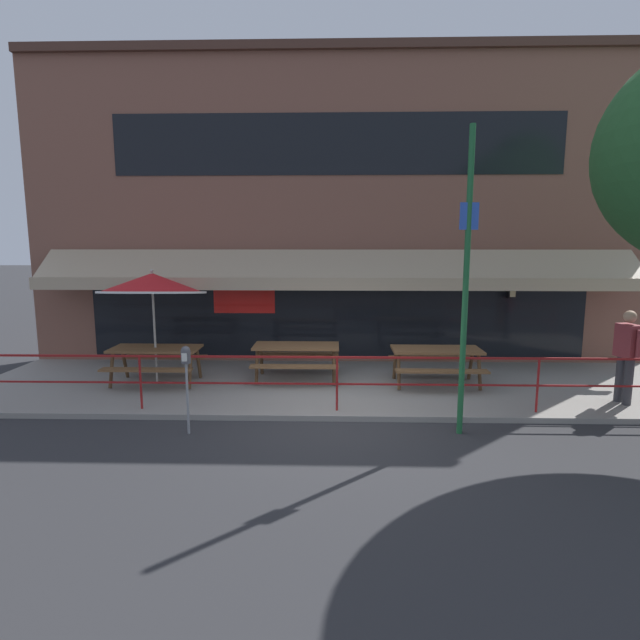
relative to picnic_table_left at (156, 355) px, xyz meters
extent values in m
plane|color=#2D2D30|center=(3.75, -1.90, -0.71)|extent=(120.00, 120.00, 0.00)
cube|color=gray|center=(3.75, 0.10, -0.66)|extent=(15.00, 4.00, 0.10)
cube|color=brown|center=(3.75, 2.35, 2.96)|extent=(15.00, 0.50, 7.33)
cube|color=black|center=(3.75, 2.09, 4.57)|extent=(10.50, 0.02, 1.40)
cube|color=#4C3027|center=(3.75, 2.29, 6.73)|extent=(15.00, 0.62, 0.20)
cube|color=black|center=(3.75, 2.09, 0.64)|extent=(12.00, 0.02, 2.30)
cube|color=red|center=(1.50, 2.07, 0.94)|extent=(1.50, 0.02, 0.70)
cube|color=tan|center=(3.75, 1.55, 1.79)|extent=(13.80, 0.92, 0.70)
cube|color=tan|center=(3.75, 1.04, 1.39)|extent=(13.80, 0.08, 0.28)
cube|color=black|center=(7.87, 1.96, 1.32)|extent=(0.04, 0.28, 0.04)
cube|color=black|center=(7.87, 1.82, 1.14)|extent=(0.18, 0.18, 0.28)
cube|color=beige|center=(7.87, 1.82, 1.14)|extent=(0.13, 0.19, 0.20)
cylinder|color=maroon|center=(0.30, -1.60, -0.13)|extent=(0.04, 0.04, 0.95)
cylinder|color=maroon|center=(3.75, -1.60, -0.13)|extent=(0.04, 0.04, 0.95)
cylinder|color=maroon|center=(7.20, -1.60, -0.13)|extent=(0.04, 0.04, 0.95)
cube|color=maroon|center=(3.75, -1.60, 0.34)|extent=(13.80, 0.04, 0.04)
cube|color=maroon|center=(3.75, -1.60, -0.13)|extent=(13.80, 0.03, 0.03)
cube|color=brown|center=(0.00, 0.00, 0.13)|extent=(1.80, 0.80, 0.05)
cube|color=brown|center=(0.00, -0.58, -0.17)|extent=(1.80, 0.26, 0.04)
cube|color=brown|center=(0.00, 0.58, -0.17)|extent=(1.80, 0.26, 0.04)
cylinder|color=brown|center=(0.80, -0.32, -0.24)|extent=(0.07, 0.30, 0.73)
cylinder|color=brown|center=(0.80, 0.32, -0.24)|extent=(0.07, 0.30, 0.73)
cylinder|color=brown|center=(-0.80, -0.32, -0.24)|extent=(0.07, 0.30, 0.73)
cylinder|color=brown|center=(-0.80, 0.32, -0.24)|extent=(0.07, 0.30, 0.73)
cube|color=brown|center=(2.89, 0.34, 0.13)|extent=(1.80, 0.80, 0.05)
cube|color=brown|center=(2.89, -0.24, -0.17)|extent=(1.80, 0.26, 0.04)
cube|color=brown|center=(2.89, 0.92, -0.17)|extent=(1.80, 0.26, 0.04)
cylinder|color=brown|center=(3.69, 0.02, -0.24)|extent=(0.07, 0.30, 0.73)
cylinder|color=brown|center=(3.69, 0.66, -0.24)|extent=(0.07, 0.30, 0.73)
cylinder|color=brown|center=(2.09, 0.02, -0.24)|extent=(0.07, 0.30, 0.73)
cylinder|color=brown|center=(2.09, 0.66, -0.24)|extent=(0.07, 0.30, 0.73)
cube|color=brown|center=(5.79, 0.05, 0.13)|extent=(1.80, 0.80, 0.05)
cube|color=brown|center=(5.79, -0.53, -0.17)|extent=(1.80, 0.26, 0.04)
cube|color=brown|center=(5.79, 0.63, -0.17)|extent=(1.80, 0.26, 0.04)
cylinder|color=brown|center=(6.59, -0.27, -0.24)|extent=(0.07, 0.30, 0.73)
cylinder|color=brown|center=(6.59, 0.37, -0.24)|extent=(0.07, 0.30, 0.73)
cylinder|color=brown|center=(4.99, -0.27, -0.24)|extent=(0.07, 0.30, 0.73)
cylinder|color=brown|center=(4.99, 0.37, -0.24)|extent=(0.07, 0.30, 0.73)
cylinder|color=#B7B2A8|center=(0.00, 0.01, 0.54)|extent=(0.04, 0.04, 2.30)
cone|color=red|center=(0.00, 0.01, 1.49)|extent=(2.10, 2.13, 0.59)
cylinder|color=white|center=(0.00, 0.01, 1.30)|extent=(2.14, 2.14, 0.23)
sphere|color=#B7B2A8|center=(0.00, 0.01, 1.73)|extent=(0.07, 0.07, 0.07)
cylinder|color=#333338|center=(9.00, -1.14, -0.18)|extent=(0.15, 0.15, 0.86)
cylinder|color=#333338|center=(8.95, -0.95, -0.18)|extent=(0.15, 0.15, 0.86)
cube|color=maroon|center=(8.98, -1.04, 0.55)|extent=(0.32, 0.44, 0.60)
cylinder|color=maroon|center=(9.03, -1.30, 0.52)|extent=(0.10, 0.10, 0.54)
cylinder|color=maroon|center=(8.92, -0.79, 0.52)|extent=(0.10, 0.10, 0.54)
sphere|color=tan|center=(8.98, -1.04, 0.99)|extent=(0.22, 0.22, 0.22)
cylinder|color=gray|center=(1.39, -2.49, -0.13)|extent=(0.04, 0.04, 1.15)
cylinder|color=#4C4C51|center=(1.39, -2.49, 0.54)|extent=(0.15, 0.15, 0.20)
sphere|color=#4C4C51|center=(1.39, -2.49, 0.64)|extent=(0.14, 0.14, 0.14)
cube|color=silver|center=(1.39, -2.57, 0.55)|extent=(0.08, 0.01, 0.13)
cylinder|color=#1E6033|center=(5.69, -2.35, 1.65)|extent=(0.09, 0.09, 4.71)
cube|color=blue|center=(5.69, -2.37, 2.69)|extent=(0.28, 0.02, 0.40)
camera|label=1|loc=(3.68, -9.99, 2.29)|focal=28.00mm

